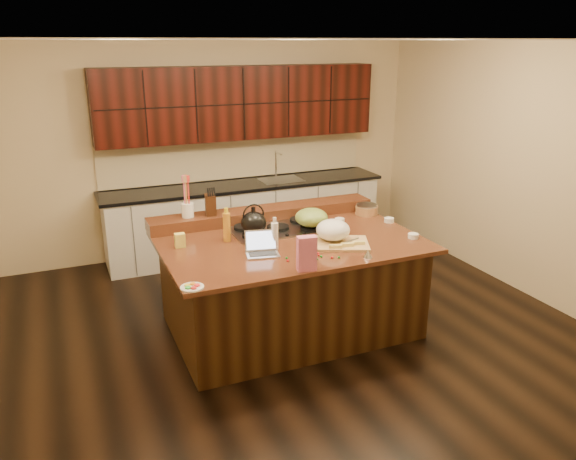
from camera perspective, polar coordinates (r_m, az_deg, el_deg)
name	(u,v)px	position (r m, az deg, el deg)	size (l,w,h in m)	color
room	(290,195)	(5.14, 0.22, 3.54)	(5.52, 5.02, 2.72)	black
island	(290,284)	(5.43, 0.21, -5.52)	(2.40, 1.60, 0.92)	black
back_ledge	(264,214)	(5.86, -2.49, 1.68)	(2.40, 0.30, 0.12)	black
cooktop	(278,229)	(5.52, -1.02, 0.13)	(0.92, 0.52, 0.05)	gray
back_counter	(244,179)	(7.35, -4.50, 5.17)	(3.70, 0.66, 2.40)	silver
kettle	(254,223)	(5.26, -3.52, 0.74)	(0.24, 0.24, 0.22)	black
green_bowl	(311,217)	(5.49, 2.39, 1.29)	(0.32, 0.32, 0.18)	olive
laptop	(262,248)	(4.91, -2.68, -1.82)	(0.32, 0.28, 0.20)	#B7B7BC
oil_bottle	(227,227)	(5.22, -6.24, 0.29)	(0.07, 0.07, 0.27)	orange
vinegar_bottle	(275,236)	(4.98, -1.36, -0.65)	(0.06, 0.06, 0.25)	silver
wooden_tray	(334,233)	(5.17, 4.74, -0.30)	(0.65, 0.57, 0.22)	tan
ramekin_a	(413,236)	(5.43, 12.60, -0.59)	(0.10, 0.10, 0.04)	white
ramekin_b	(389,220)	(5.86, 10.23, 1.00)	(0.10, 0.10, 0.04)	white
ramekin_c	(340,220)	(5.78, 5.27, 0.97)	(0.10, 0.10, 0.04)	white
strainer_bowl	(367,210)	(6.09, 7.99, 2.01)	(0.24, 0.24, 0.09)	#996B3F
kitchen_timer	(368,254)	(4.87, 8.10, -2.40)	(0.08, 0.08, 0.07)	silver
pink_bag	(307,253)	(4.53, 1.92, -2.39)	(0.15, 0.08, 0.29)	#D26281
candy_plate	(192,287)	(4.31, -9.71, -5.76)	(0.18, 0.18, 0.01)	white
package_box	(180,240)	(5.15, -10.92, -1.03)	(0.09, 0.06, 0.13)	#E2CF4F
utensil_crock	(188,210)	(5.61, -10.16, 2.00)	(0.12, 0.12, 0.14)	white
knife_block	(211,205)	(5.65, -7.88, 2.58)	(0.10, 0.17, 0.20)	black
gumdrop_0	(332,258)	(4.82, 4.49, -2.81)	(0.02, 0.02, 0.02)	red
gumdrop_1	(287,258)	(4.80, -0.14, -2.85)	(0.02, 0.02, 0.02)	#198C26
gumdrop_2	(306,252)	(4.92, 1.80, -2.30)	(0.02, 0.02, 0.02)	red
gumdrop_3	(298,256)	(4.83, 0.99, -2.71)	(0.02, 0.02, 0.02)	#198C26
gumdrop_4	(319,255)	(4.87, 3.15, -2.55)	(0.02, 0.02, 0.02)	red
gumdrop_5	(317,259)	(4.79, 2.96, -2.95)	(0.02, 0.02, 0.02)	#198C26
gumdrop_6	(318,253)	(4.91, 3.07, -2.37)	(0.02, 0.02, 0.02)	red
gumdrop_7	(339,257)	(4.83, 5.18, -2.77)	(0.02, 0.02, 0.02)	#198C26
gumdrop_8	(288,261)	(4.74, -0.03, -3.13)	(0.02, 0.02, 0.02)	red
gumdrop_9	(321,256)	(4.84, 3.39, -2.70)	(0.02, 0.02, 0.02)	#198C26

